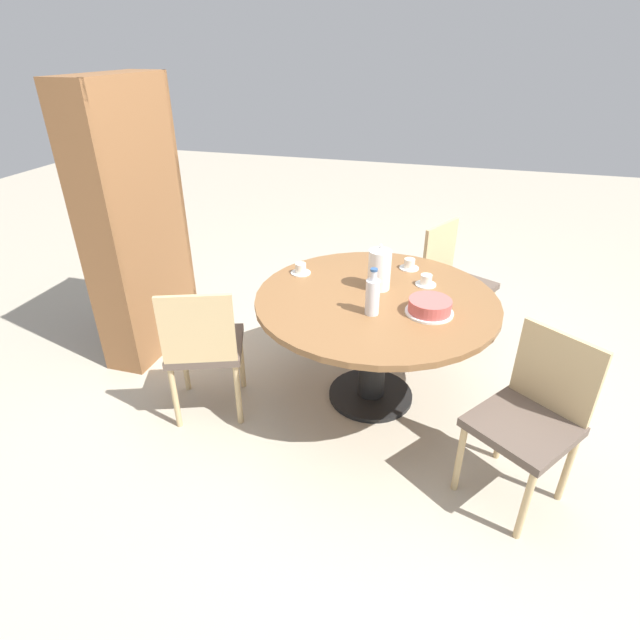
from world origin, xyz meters
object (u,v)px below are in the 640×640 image
object	(u,v)px
coffee_pot	(379,268)
cup_b	(426,281)
cup_c	(301,269)
water_bottle	(373,296)
cup_a	(409,265)
cake_main	(430,307)
chair_c	(204,346)
chair_b	(453,280)
bookshelf	(139,230)
chair_a	(531,415)

from	to	relation	value
coffee_pot	cup_b	world-z (taller)	coffee_pot
cup_b	cup_c	world-z (taller)	same
water_bottle	cup_c	size ratio (longest dim) A/B	2.10
cup_a	cup_b	bearing A→B (deg)	-150.02
cup_a	coffee_pot	bearing A→B (deg)	157.90
water_bottle	cake_main	xyz separation A→B (m)	(0.09, -0.30, -0.07)
chair_c	cup_a	distance (m)	1.38
chair_b	cake_main	size ratio (longest dim) A/B	3.33
chair_b	cup_a	distance (m)	0.60
coffee_pot	cake_main	world-z (taller)	coffee_pot
chair_b	bookshelf	world-z (taller)	bookshelf
chair_b	cup_b	size ratio (longest dim) A/B	6.92
cake_main	chair_c	bearing A→B (deg)	103.67
chair_b	cake_main	bearing A→B (deg)	-158.04
chair_a	cake_main	bearing A→B (deg)	177.61
coffee_pot	water_bottle	world-z (taller)	coffee_pot
cup_c	chair_b	bearing A→B (deg)	-52.48
chair_b	bookshelf	bearing A→B (deg)	136.41
chair_a	chair_c	xyz separation A→B (m)	(0.13, 1.76, 0.00)
chair_b	water_bottle	distance (m)	1.24
chair_b	coffee_pot	world-z (taller)	coffee_pot
cup_b	cake_main	bearing A→B (deg)	-171.45
cup_c	coffee_pot	bearing A→B (deg)	-98.69
coffee_pot	cup_a	bearing A→B (deg)	-22.10
cup_a	cake_main	bearing A→B (deg)	-162.56
chair_b	chair_c	distance (m)	1.87
water_bottle	cup_a	world-z (taller)	water_bottle
chair_c	cake_main	world-z (taller)	chair_c
chair_c	cup_b	bearing A→B (deg)	-171.77
cup_a	bookshelf	bearing A→B (deg)	97.87
coffee_pot	water_bottle	bearing A→B (deg)	-176.19
coffee_pot	cup_b	bearing A→B (deg)	-65.41
coffee_pot	cup_b	size ratio (longest dim) A/B	2.22
water_bottle	cup_c	distance (m)	0.67
chair_a	cup_c	bearing A→B (deg)	-172.29
chair_a	coffee_pot	world-z (taller)	coffee_pot
chair_a	chair_b	size ratio (longest dim) A/B	1.00
bookshelf	cake_main	bearing A→B (deg)	80.64
chair_b	coffee_pot	bearing A→B (deg)	179.73
cake_main	cup_b	bearing A→B (deg)	8.55
cup_c	chair_c	bearing A→B (deg)	147.14
cup_c	cake_main	bearing A→B (deg)	-110.46
cup_c	cup_a	bearing A→B (deg)	-67.85
chair_a	bookshelf	world-z (taller)	bookshelf
chair_b	cup_a	world-z (taller)	chair_b
chair_c	cup_b	size ratio (longest dim) A/B	6.92
cake_main	cup_a	xyz separation A→B (m)	(0.57, 0.18, -0.01)
bookshelf	coffee_pot	size ratio (longest dim) A/B	6.62
chair_a	coffee_pot	distance (m)	1.14
chair_b	cake_main	world-z (taller)	chair_b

